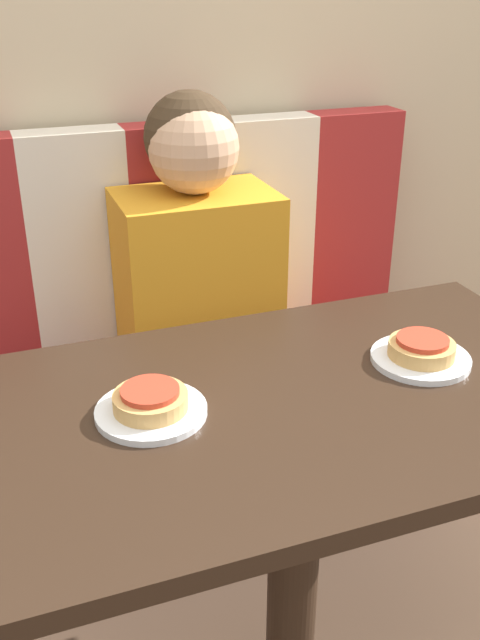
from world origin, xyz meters
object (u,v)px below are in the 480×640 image
at_px(plate_left, 151,411).
at_px(pizza_right, 422,348).
at_px(pizza_left, 150,399).
at_px(plate_right, 420,358).
at_px(person, 196,245).

distance_m(plate_left, pizza_right, 0.51).
distance_m(pizza_left, pizza_right, 0.51).
xyz_separation_m(plate_right, pizza_right, (0.00, 0.00, 0.02)).
xyz_separation_m(person, pizza_left, (-0.26, -0.58, -0.03)).
bearing_deg(plate_left, person, 66.25).
bearing_deg(person, pizza_right, -66.25).
distance_m(plate_right, pizza_right, 0.02).
xyz_separation_m(person, plate_right, (0.26, -0.58, -0.06)).
distance_m(person, plate_right, 0.64).
relative_size(person, plate_right, 3.76).
relative_size(plate_left, pizza_right, 1.50).
bearing_deg(plate_right, plate_left, 180.00).
xyz_separation_m(pizza_left, pizza_right, (0.51, 0.00, 0.00)).
height_order(plate_right, pizza_right, pizza_right).
bearing_deg(plate_right, pizza_left, 180.00).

